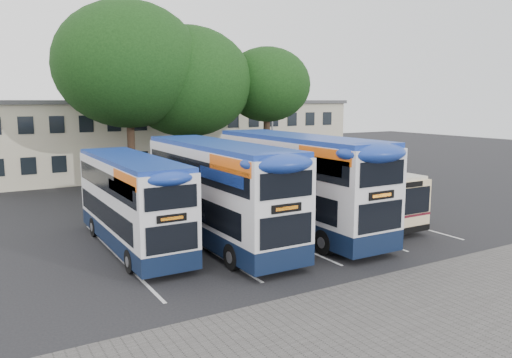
{
  "coord_description": "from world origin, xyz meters",
  "views": [
    {
      "loc": [
        -15.67,
        -14.43,
        6.16
      ],
      "look_at": [
        -4.3,
        5.0,
        2.62
      ],
      "focal_mm": 35.0,
      "sensor_mm": 36.0,
      "label": 1
    }
  ],
  "objects_px": {
    "lamp_post": "(272,114)",
    "tree_left": "(128,65)",
    "bus_dd_left": "(131,198)",
    "tree_right": "(267,85)",
    "bus_single": "(344,189)",
    "bus_dd_mid": "(218,188)",
    "tree_mid": "(187,82)",
    "bus_dd_right": "(297,179)"
  },
  "relations": [
    {
      "from": "bus_dd_left",
      "to": "tree_right",
      "type": "bearing_deg",
      "value": 39.73
    },
    {
      "from": "tree_left",
      "to": "bus_dd_mid",
      "type": "xyz_separation_m",
      "value": [
        -0.16,
        -13.31,
        -6.01
      ]
    },
    {
      "from": "tree_right",
      "to": "bus_single",
      "type": "xyz_separation_m",
      "value": [
        -2.28,
        -11.55,
        -5.74
      ]
    },
    {
      "from": "bus_single",
      "to": "tree_left",
      "type": "bearing_deg",
      "value": 121.45
    },
    {
      "from": "bus_dd_right",
      "to": "bus_single",
      "type": "bearing_deg",
      "value": 14.09
    },
    {
      "from": "tree_right",
      "to": "bus_dd_mid",
      "type": "height_order",
      "value": "tree_right"
    },
    {
      "from": "bus_dd_left",
      "to": "bus_dd_mid",
      "type": "relative_size",
      "value": 0.88
    },
    {
      "from": "tree_mid",
      "to": "bus_dd_left",
      "type": "relative_size",
      "value": 1.21
    },
    {
      "from": "bus_dd_right",
      "to": "lamp_post",
      "type": "bearing_deg",
      "value": 61.65
    },
    {
      "from": "lamp_post",
      "to": "tree_right",
      "type": "bearing_deg",
      "value": -128.65
    },
    {
      "from": "tree_right",
      "to": "bus_dd_right",
      "type": "relative_size",
      "value": 0.92
    },
    {
      "from": "tree_left",
      "to": "bus_dd_right",
      "type": "distance_m",
      "value": 15.16
    },
    {
      "from": "tree_mid",
      "to": "bus_dd_left",
      "type": "bearing_deg",
      "value": -122.23
    },
    {
      "from": "tree_left",
      "to": "bus_dd_right",
      "type": "bearing_deg",
      "value": -73.68
    },
    {
      "from": "lamp_post",
      "to": "bus_dd_mid",
      "type": "height_order",
      "value": "lamp_post"
    },
    {
      "from": "lamp_post",
      "to": "bus_single",
      "type": "relative_size",
      "value": 0.98
    },
    {
      "from": "tree_mid",
      "to": "lamp_post",
      "type": "bearing_deg",
      "value": 12.99
    },
    {
      "from": "tree_mid",
      "to": "bus_dd_mid",
      "type": "bearing_deg",
      "value": -107.67
    },
    {
      "from": "tree_right",
      "to": "bus_dd_left",
      "type": "xyz_separation_m",
      "value": [
        -13.53,
        -11.25,
        -5.16
      ]
    },
    {
      "from": "lamp_post",
      "to": "bus_dd_left",
      "type": "relative_size",
      "value": 0.97
    },
    {
      "from": "lamp_post",
      "to": "bus_dd_left",
      "type": "bearing_deg",
      "value": -138.25
    },
    {
      "from": "bus_dd_mid",
      "to": "bus_single",
      "type": "relative_size",
      "value": 1.14
    },
    {
      "from": "tree_right",
      "to": "bus_dd_left",
      "type": "distance_m",
      "value": 18.34
    },
    {
      "from": "lamp_post",
      "to": "tree_left",
      "type": "bearing_deg",
      "value": -170.78
    },
    {
      "from": "tree_left",
      "to": "bus_dd_mid",
      "type": "bearing_deg",
      "value": -90.7
    },
    {
      "from": "tree_right",
      "to": "lamp_post",
      "type": "bearing_deg",
      "value": 51.35
    },
    {
      "from": "bus_dd_right",
      "to": "bus_single",
      "type": "height_order",
      "value": "bus_dd_right"
    },
    {
      "from": "tree_left",
      "to": "bus_dd_right",
      "type": "height_order",
      "value": "tree_left"
    },
    {
      "from": "bus_dd_mid",
      "to": "bus_dd_right",
      "type": "xyz_separation_m",
      "value": [
        4.09,
        -0.09,
        0.1
      ]
    },
    {
      "from": "tree_mid",
      "to": "bus_single",
      "type": "bearing_deg",
      "value": -74.4
    },
    {
      "from": "lamp_post",
      "to": "bus_dd_right",
      "type": "relative_size",
      "value": 0.83
    },
    {
      "from": "lamp_post",
      "to": "bus_dd_mid",
      "type": "distance_m",
      "value": 19.87
    },
    {
      "from": "lamp_post",
      "to": "tree_right",
      "type": "xyz_separation_m",
      "value": [
        -2.32,
        -2.9,
        2.21
      ]
    },
    {
      "from": "tree_left",
      "to": "tree_mid",
      "type": "height_order",
      "value": "tree_left"
    },
    {
      "from": "tree_mid",
      "to": "tree_right",
      "type": "bearing_deg",
      "value": -10.09
    },
    {
      "from": "tree_right",
      "to": "bus_dd_right",
      "type": "xyz_separation_m",
      "value": [
        -5.98,
        -12.48,
        -4.78
      ]
    },
    {
      "from": "tree_mid",
      "to": "bus_dd_right",
      "type": "xyz_separation_m",
      "value": [
        -0.19,
        -13.51,
        -4.92
      ]
    },
    {
      "from": "bus_dd_left",
      "to": "bus_single",
      "type": "height_order",
      "value": "bus_dd_left"
    },
    {
      "from": "lamp_post",
      "to": "tree_mid",
      "type": "bearing_deg",
      "value": -167.01
    },
    {
      "from": "tree_left",
      "to": "bus_single",
      "type": "relative_size",
      "value": 1.35
    },
    {
      "from": "tree_left",
      "to": "tree_mid",
      "type": "bearing_deg",
      "value": 1.57
    },
    {
      "from": "lamp_post",
      "to": "bus_dd_right",
      "type": "bearing_deg",
      "value": -118.35
    }
  ]
}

